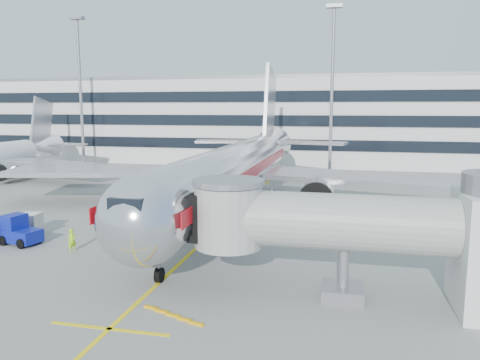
% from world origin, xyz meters
% --- Properties ---
extents(ground, '(180.00, 180.00, 0.00)m').
position_xyz_m(ground, '(0.00, 0.00, 0.00)').
color(ground, gray).
rests_on(ground, ground).
extents(lead_in_line, '(0.25, 70.00, 0.01)m').
position_xyz_m(lead_in_line, '(0.00, 10.00, 0.01)').
color(lead_in_line, yellow).
rests_on(lead_in_line, ground).
extents(stop_bar, '(6.00, 0.25, 0.01)m').
position_xyz_m(stop_bar, '(0.00, -14.00, 0.01)').
color(stop_bar, yellow).
rests_on(stop_bar, ground).
extents(main_jet, '(50.95, 48.70, 16.06)m').
position_xyz_m(main_jet, '(0.00, 11.72, 4.23)').
color(main_jet, silver).
rests_on(main_jet, ground).
extents(jet_bridge, '(17.80, 4.50, 7.00)m').
position_xyz_m(jet_bridge, '(12.18, -8.00, 3.87)').
color(jet_bridge, silver).
rests_on(jet_bridge, ground).
extents(terminal, '(150.00, 24.25, 15.60)m').
position_xyz_m(terminal, '(0.00, 57.95, 7.80)').
color(terminal, silver).
rests_on(terminal, ground).
extents(light_mast_west, '(2.40, 1.20, 25.45)m').
position_xyz_m(light_mast_west, '(-35.00, 42.00, 14.88)').
color(light_mast_west, gray).
rests_on(light_mast_west, ground).
extents(light_mast_centre, '(2.40, 1.20, 25.45)m').
position_xyz_m(light_mast_centre, '(8.00, 42.00, 14.88)').
color(light_mast_centre, gray).
rests_on(light_mast_centre, ground).
extents(belt_loader, '(5.41, 3.27, 2.53)m').
position_xyz_m(belt_loader, '(-5.40, 3.65, 0.72)').
color(belt_loader, '#F4AA0A').
rests_on(belt_loader, ground).
extents(baggage_tug, '(3.25, 2.42, 2.21)m').
position_xyz_m(baggage_tug, '(-13.31, -2.97, 0.96)').
color(baggage_tug, navy).
rests_on(baggage_tug, ground).
extents(cargo_container_right, '(1.75, 1.75, 1.66)m').
position_xyz_m(cargo_container_right, '(-14.43, -0.22, 0.83)').
color(cargo_container_right, silver).
rests_on(cargo_container_right, ground).
extents(ramp_worker, '(0.67, 0.73, 1.68)m').
position_xyz_m(ramp_worker, '(-8.33, -3.82, 0.84)').
color(ramp_worker, '#A4EC18').
rests_on(ramp_worker, ground).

